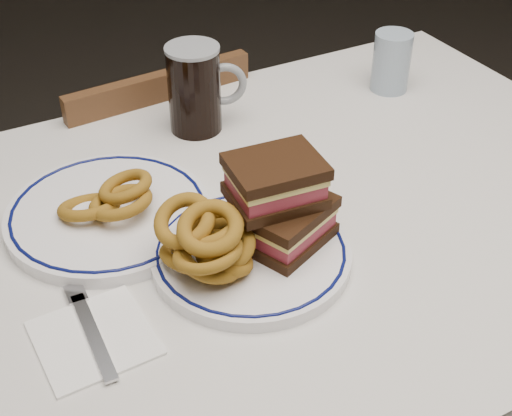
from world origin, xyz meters
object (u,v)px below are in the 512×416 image
main_plate (251,254)px  beer_mug (196,88)px  chair_far (152,205)px  reuben_sandwich (281,202)px  far_plate (109,213)px

main_plate → beer_mug: bearing=76.7°
chair_far → main_plate: chair_far is taller
main_plate → reuben_sandwich: bearing=3.2°
main_plate → far_plate: far_plate is taller
beer_mug → reuben_sandwich: bearing=-96.0°
chair_far → reuben_sandwich: bearing=-91.1°
far_plate → chair_far: bearing=64.1°
chair_far → beer_mug: (0.03, -0.23, 0.39)m
main_plate → beer_mug: 0.37m
reuben_sandwich → far_plate: bearing=137.2°
far_plate → main_plate: bearing=-51.4°
chair_far → beer_mug: 0.46m
chair_far → beer_mug: beer_mug is taller
main_plate → reuben_sandwich: reuben_sandwich is taller
main_plate → beer_mug: (0.08, 0.36, 0.07)m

